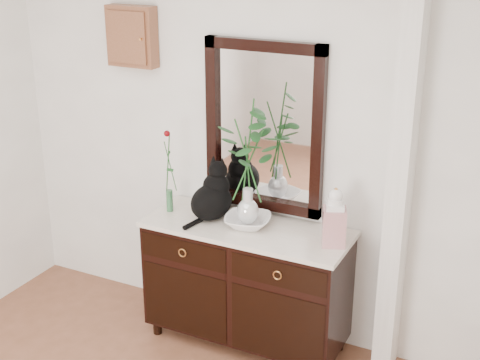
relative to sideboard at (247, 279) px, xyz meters
The scene contains 10 objects.
wall_back 0.92m from the sideboard, 111.80° to the left, with size 3.60×0.04×2.70m, color white.
pilaster 1.27m from the sideboard, 10.70° to the left, with size 0.12×0.20×2.70m, color white.
sideboard is the anchor object (origin of this frame).
wall_mirror 0.99m from the sideboard, 90.00° to the left, with size 0.80×0.06×1.10m.
key_cabinet 1.77m from the sideboard, 167.54° to the left, with size 0.35×0.10×0.40m, color brown.
cat 0.63m from the sideboard, behind, with size 0.27×0.33×0.38m, color black, non-canonical shape.
lotus_bowl 0.41m from the sideboard, 67.39° to the left, with size 0.29×0.29×0.07m, color white.
vase_branches 0.81m from the sideboard, 67.39° to the left, with size 0.39×0.39×0.83m, color silver, non-canonical shape.
bud_vase_rose 0.87m from the sideboard, behind, with size 0.07×0.07×0.57m, color #346A41, non-canonical shape.
ginger_jar 0.80m from the sideboard, ahead, with size 0.14×0.14×0.37m, color silver, non-canonical shape.
Camera 1 is at (1.77, -1.73, 2.63)m, focal length 50.00 mm.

